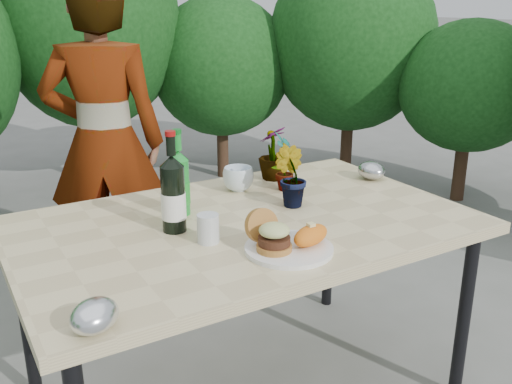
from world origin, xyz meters
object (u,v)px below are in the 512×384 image
patio_table (245,235)px  person (105,143)px  wine_bottle (173,195)px  dinner_plate (289,249)px

patio_table → person: person is taller
patio_table → wine_bottle: bearing=171.4°
wine_bottle → patio_table: bearing=2.4°
dinner_plate → person: size_ratio=0.17×
dinner_plate → person: (-0.17, 1.41, 0.06)m
dinner_plate → wine_bottle: size_ratio=0.81×
person → patio_table: bearing=123.6°
patio_table → dinner_plate: 0.31m
patio_table → person: 1.13m
dinner_plate → wine_bottle: wine_bottle is taller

